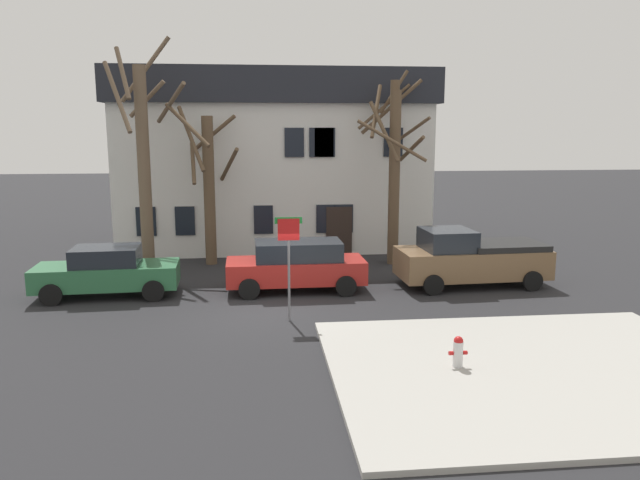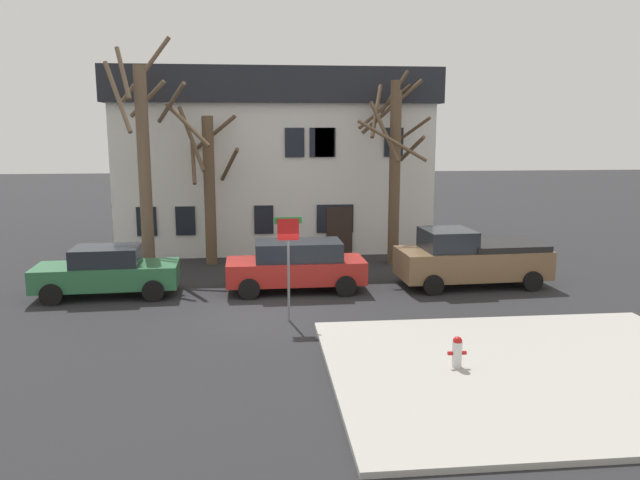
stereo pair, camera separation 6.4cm
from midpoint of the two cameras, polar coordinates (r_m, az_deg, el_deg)
ground_plane at (r=18.19m, az=-4.78°, el=-6.80°), size 120.00×120.00×0.00m
sidewalk_slab at (r=14.66m, az=19.75°, el=-11.42°), size 9.23×7.46×0.12m
building_main at (r=29.36m, az=-4.27°, el=7.65°), size 13.98×8.19×7.87m
tree_bare_near at (r=23.79m, az=-16.05°, el=7.49°), size 3.05×3.03×8.78m
tree_bare_mid at (r=24.48m, az=-10.32°, el=5.35°), size 2.80×2.78×6.33m
tree_bare_far at (r=24.34m, az=6.99°, el=6.50°), size 2.49×2.43×7.35m
tree_bare_end at (r=24.56m, az=6.98°, el=6.91°), size 3.10×3.12×7.64m
car_green_sedan at (r=20.86m, az=-19.18°, el=-2.79°), size 4.56×2.11×1.62m
car_red_wagon at (r=20.34m, az=-2.12°, el=-2.35°), size 4.60×2.03×1.69m
pickup_truck_brown at (r=21.66m, az=13.97°, el=-1.66°), size 5.16×2.47×1.99m
fire_hydrant at (r=14.10m, az=12.81°, el=-10.09°), size 0.42×0.22×0.70m
street_sign_pole at (r=16.93m, az=-2.87°, el=-0.86°), size 0.76×0.07×2.96m
bicycle_leaning at (r=24.04m, az=-19.54°, el=-2.23°), size 1.69×0.54×1.03m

